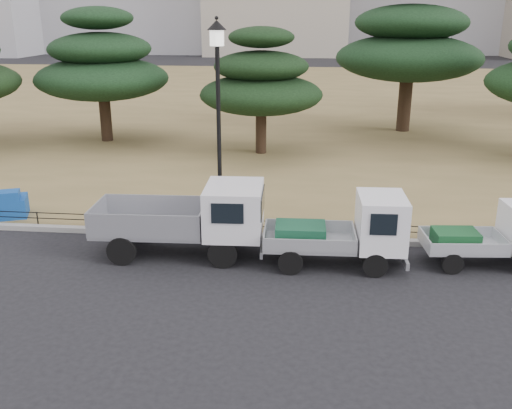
# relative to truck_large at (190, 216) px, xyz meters

# --- Properties ---
(ground) EXTENTS (220.00, 220.00, 0.00)m
(ground) POSITION_rel_truck_large_xyz_m (1.78, -1.30, -1.13)
(ground) COLOR black
(lawn) EXTENTS (120.00, 56.00, 0.15)m
(lawn) POSITION_rel_truck_large_xyz_m (1.78, 29.30, -1.05)
(lawn) COLOR olive
(lawn) RESTS_ON ground
(curb) EXTENTS (120.00, 0.25, 0.16)m
(curb) POSITION_rel_truck_large_xyz_m (1.78, 1.30, -1.05)
(curb) COLOR gray
(curb) RESTS_ON ground
(truck_large) EXTENTS (4.73, 2.05, 2.03)m
(truck_large) POSITION_rel_truck_large_xyz_m (0.00, 0.00, 0.00)
(truck_large) COLOR black
(truck_large) RESTS_ON ground
(truck_kei_front) EXTENTS (3.74, 1.72, 1.96)m
(truck_kei_front) POSITION_rel_truck_large_xyz_m (4.29, -0.27, -0.16)
(truck_kei_front) COLOR black
(truck_kei_front) RESTS_ON ground
(truck_kei_rear) EXTENTS (3.29, 1.62, 1.67)m
(truck_kei_rear) POSITION_rel_truck_large_xyz_m (8.25, 0.16, -0.30)
(truck_kei_rear) COLOR black
(truck_kei_rear) RESTS_ON ground
(street_lamp) EXTENTS (0.55, 0.55, 6.14)m
(street_lamp) POSITION_rel_truck_large_xyz_m (0.60, 1.60, 3.17)
(street_lamp) COLOR black
(street_lamp) RESTS_ON lawn
(pipe_fence) EXTENTS (38.00, 0.04, 0.40)m
(pipe_fence) POSITION_rel_truck_large_xyz_m (1.78, 1.45, -0.69)
(pipe_fence) COLOR black
(pipe_fence) RESTS_ON lawn
(tarp_pile) EXTENTS (1.65, 1.44, 0.91)m
(tarp_pile) POSITION_rel_truck_large_xyz_m (-6.57, 2.01, -0.61)
(tarp_pile) COLOR #154DA4
(tarp_pile) RESTS_ON lawn
(pine_west_near) EXTENTS (6.65, 6.65, 6.65)m
(pine_west_near) POSITION_rel_truck_large_xyz_m (-7.40, 13.71, 2.85)
(pine_west_near) COLOR black
(pine_west_near) RESTS_ON lawn
(pine_center_left) EXTENTS (5.68, 5.68, 5.77)m
(pine_center_left) POSITION_rel_truck_large_xyz_m (0.84, 11.81, 2.35)
(pine_center_left) COLOR black
(pine_center_left) RESTS_ON lawn
(pine_center_right) EXTENTS (7.85, 7.85, 8.33)m
(pine_center_right) POSITION_rel_truck_large_xyz_m (8.29, 18.02, 3.85)
(pine_center_right) COLOR black
(pine_center_right) RESTS_ON lawn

